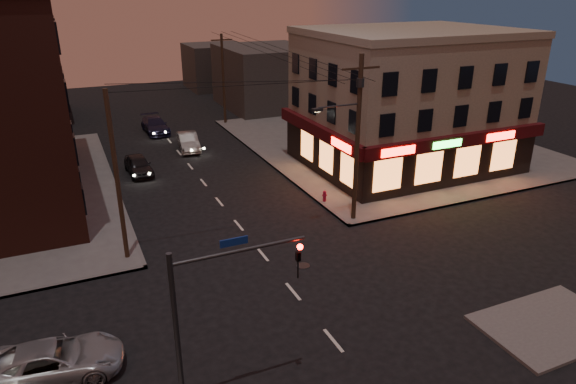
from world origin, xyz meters
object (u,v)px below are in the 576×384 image
sedan_far (155,125)px  fire_hydrant (325,195)px  suv_cross (52,361)px  sedan_near (138,165)px  sedan_mid (188,141)px

sedan_far → fire_hydrant: (7.00, -22.56, -0.19)m
suv_cross → fire_hydrant: bearing=-52.0°
suv_cross → sedan_near: size_ratio=1.21×
sedan_mid → fire_hydrant: size_ratio=6.01×
sedan_near → sedan_far: size_ratio=0.81×
sedan_mid → sedan_far: 7.11m
suv_cross → sedan_far: (9.96, 33.02, 0.04)m
sedan_mid → sedan_far: bearing=109.3°
sedan_far → suv_cross: bearing=-108.3°
sedan_near → sedan_far: (3.46, 11.57, 0.03)m
suv_cross → sedan_mid: (11.57, 26.10, 0.05)m
sedan_mid → sedan_far: (-1.60, 6.93, -0.00)m
sedan_mid → fire_hydrant: sedan_mid is taller
suv_cross → fire_hydrant: 19.93m
sedan_near → sedan_mid: 6.86m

